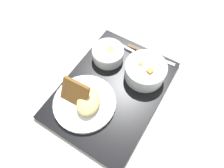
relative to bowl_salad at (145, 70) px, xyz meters
name	(u,v)px	position (x,y,z in m)	size (l,w,h in m)	color
ground_plane	(112,90)	(0.11, -0.06, -0.05)	(4.00, 4.00, 0.00)	silver
serving_tray	(112,89)	(0.11, -0.06, -0.04)	(0.46, 0.35, 0.02)	black
bowl_salad	(145,70)	(0.00, 0.00, 0.00)	(0.14, 0.14, 0.07)	silver
bowl_soup	(108,53)	(0.01, -0.15, -0.01)	(0.12, 0.12, 0.05)	silver
plate_main	(84,102)	(0.21, -0.10, -0.02)	(0.20, 0.20, 0.08)	silver
knife	(143,52)	(-0.08, -0.06, -0.03)	(0.04, 0.19, 0.01)	silver
spoon	(141,56)	(-0.06, -0.05, -0.03)	(0.03, 0.16, 0.01)	silver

